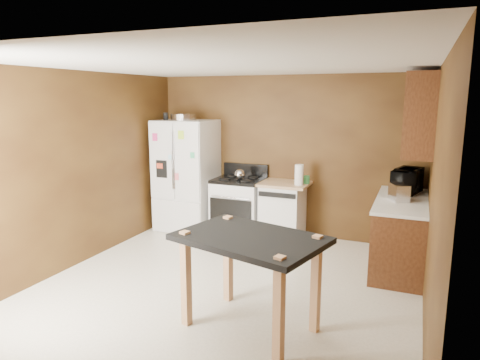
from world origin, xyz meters
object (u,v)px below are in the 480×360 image
Objects in this scene: toaster at (399,192)px; dishwasher at (283,210)px; paper_towel at (299,175)px; roasting_pan at (183,117)px; kettle at (240,175)px; gas_range at (239,206)px; pen_cup at (166,116)px; green_canister at (306,180)px; island at (250,250)px; refrigerator at (187,175)px; microwave at (407,182)px.

toaster reaches higher than dishwasher.
paper_towel reaches higher than dishwasher.
roasting_pan is 1.31m from kettle.
paper_towel is 0.27× the size of gas_range.
kettle is (1.27, 0.06, -0.88)m from pen_cup.
paper_towel is 0.18m from green_canister.
green_canister is (1.01, 0.17, -0.04)m from kettle.
island is at bearing -143.74° from toaster.
toaster is 0.32× the size of dishwasher.
paper_towel is at bearing 0.17° from refrigerator.
microwave is 0.48× the size of gas_range.
refrigerator is at bearing -177.01° from dishwasher.
pen_cup is at bearing -177.75° from paper_towel.
roasting_pan is 0.29m from pen_cup.
green_canister is 1.17m from gas_range.
dishwasher is at bearing 2.99° from refrigerator.
kettle is 0.59× the size of toaster.
toaster is 0.54× the size of microwave.
pen_cup is 3.78m from microwave.
pen_cup is 0.22× the size of microwave.
gas_range reaches higher than green_canister.
green_canister is at bearing 93.30° from island.
kettle reaches higher than green_canister.
island is (0.49, -2.62, 0.33)m from dishwasher.
green_canister is (2.00, 0.16, -0.90)m from roasting_pan.
microwave is 2.87m from island.
refrigerator is at bearing 15.92° from roasting_pan.
gas_range is at bearing -175.22° from green_canister.
pen_cup is 0.08× the size of island.
kettle is 0.32× the size of microwave.
kettle is at bearing -170.64° from dishwasher.
microwave is at bearing 1.29° from kettle.
island is (0.23, -2.54, -0.26)m from paper_towel.
refrigerator is at bearing 14.69° from pen_cup.
pen_cup reaches higher than green_canister.
kettle is 2.78m from island.
roasting_pan is 2.39× the size of kettle.
roasting_pan is 3.41× the size of green_canister.
microwave is at bearing 63.95° from island.
refrigerator is (-3.31, 0.50, -0.10)m from toaster.
refrigerator is (0.03, 0.01, -0.95)m from roasting_pan.
toaster is at bearing -19.12° from dishwasher.
paper_towel is 0.65m from dishwasher.
paper_towel is 0.17× the size of refrigerator.
kettle is 2.42m from microwave.
gas_range is at bearing -178.06° from dishwasher.
pen_cup is 3.62m from island.
roasting_pan is at bearing 130.39° from island.
pen_cup reaches higher than island.
kettle is at bearing -170.17° from green_canister.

